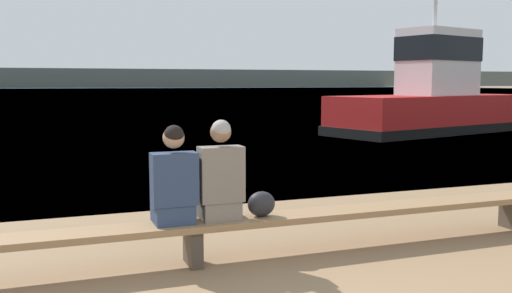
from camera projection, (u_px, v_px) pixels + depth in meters
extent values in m
plane|color=#386084|center=(52.00, 90.00, 119.76)|extent=(240.00, 240.00, 0.00)
cube|color=#4C4C42|center=(49.00, 78.00, 181.19)|extent=(600.00, 12.00, 5.99)
cube|color=#8E6B47|center=(193.00, 226.00, 5.51)|extent=(8.56, 0.42, 0.07)
cube|color=#42382D|center=(193.00, 247.00, 5.54)|extent=(0.12, 0.36, 0.36)
cube|color=navy|center=(173.00, 213.00, 5.50)|extent=(0.37, 0.38, 0.19)
cube|color=navy|center=(174.00, 179.00, 5.38)|extent=(0.43, 0.22, 0.50)
sphere|color=tan|center=(174.00, 138.00, 5.33)|extent=(0.20, 0.20, 0.20)
sphere|color=black|center=(174.00, 135.00, 5.32)|extent=(0.19, 0.19, 0.19)
cube|color=#70665B|center=(219.00, 209.00, 5.66)|extent=(0.37, 0.38, 0.19)
cube|color=#70665B|center=(221.00, 174.00, 5.53)|extent=(0.43, 0.22, 0.54)
sphere|color=#846047|center=(221.00, 132.00, 5.49)|extent=(0.20, 0.20, 0.20)
sphere|color=gray|center=(221.00, 129.00, 5.47)|extent=(0.19, 0.19, 0.19)
ellipsoid|color=#232328|center=(261.00, 204.00, 5.74)|extent=(0.28, 0.21, 0.26)
cube|color=#A81919|center=(429.00, 114.00, 20.02)|extent=(8.21, 4.62, 1.30)
cube|color=black|center=(429.00, 128.00, 20.08)|extent=(8.39, 4.76, 0.31)
cube|color=silver|center=(438.00, 62.00, 20.04)|extent=(3.05, 2.26, 2.29)
cube|color=black|center=(439.00, 49.00, 19.99)|extent=(3.12, 2.32, 0.83)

